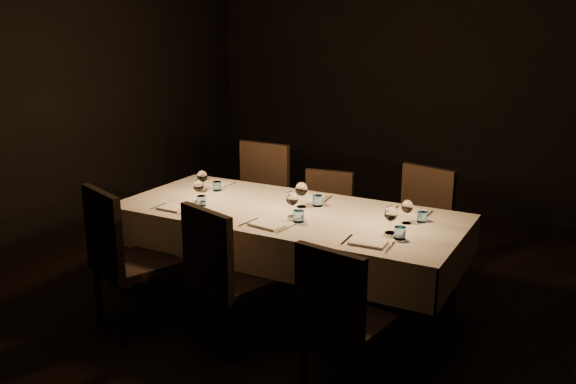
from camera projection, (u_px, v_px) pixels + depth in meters
The scene contains 14 objects.
room at pixel (288, 109), 4.24m from camera, with size 5.01×6.01×3.01m.
dining_table at pixel (288, 220), 4.46m from camera, with size 2.52×1.12×0.76m.
chair_near_left at pixel (123, 254), 4.15m from camera, with size 0.64×0.64×1.03m.
place_setting_near_left at pixel (191, 196), 4.56m from camera, with size 0.30×0.39×0.17m.
chair_near_center at pixel (223, 271), 3.91m from camera, with size 0.59×0.59×0.98m.
place_setting_near_center at pixel (286, 210), 4.18m from camera, with size 0.35×0.41×0.19m.
chair_near_right at pixel (340, 313), 3.42m from camera, with size 0.51×0.51×0.92m.
place_setting_near_right at pixel (386, 227), 3.85m from camera, with size 0.33×0.41×0.18m.
chair_far_left at pixel (257, 197), 5.46m from camera, with size 0.52×0.52×1.05m.
place_setting_far_left at pixel (210, 181), 4.99m from camera, with size 0.31×0.40×0.17m.
chair_far_center at pixel (325, 217), 5.19m from camera, with size 0.46×0.46×0.87m.
place_setting_far_center at pixel (308, 194), 4.58m from camera, with size 0.35×0.41×0.19m.
chair_far_right at pixel (418, 223), 4.86m from camera, with size 0.58×0.58×0.98m.
place_setting_far_right at pixel (412, 211), 4.21m from camera, with size 0.30×0.39×0.17m.
Camera 1 is at (2.02, -3.73, 2.08)m, focal length 38.00 mm.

